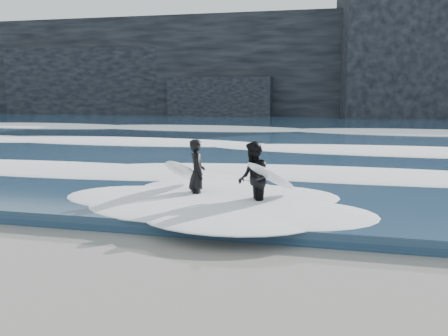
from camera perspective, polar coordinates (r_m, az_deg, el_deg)
The scene contains 8 objects.
ground at distance 7.49m, azimuth -21.53°, elevation -13.36°, with size 120.00×120.00×0.00m, color brown.
sea at distance 34.93m, azimuth 7.31°, elevation 4.51°, with size 90.00×52.00×0.30m, color navy.
headland at distance 51.80m, azimuth 9.74°, elevation 11.22°, with size 70.00×9.00×10.00m, color black.
foam_near at distance 15.35m, azimuth -1.75°, elevation 0.03°, with size 60.00×3.20×0.20m, color white.
foam_mid at distance 22.10m, azimuth 3.23°, elevation 2.79°, with size 60.00×4.00×0.24m, color white.
foam_far at distance 30.95m, azimuth 6.42°, elevation 4.54°, with size 60.00×4.80×0.30m, color white.
surfer_left at distance 11.92m, azimuth -3.58°, elevation -0.51°, with size 1.08×2.09×1.62m.
surfer_right at distance 10.98m, azimuth 3.61°, elevation -1.22°, with size 1.45×1.95×1.66m.
Camera 1 is at (4.17, -5.58, 2.75)m, focal length 40.00 mm.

